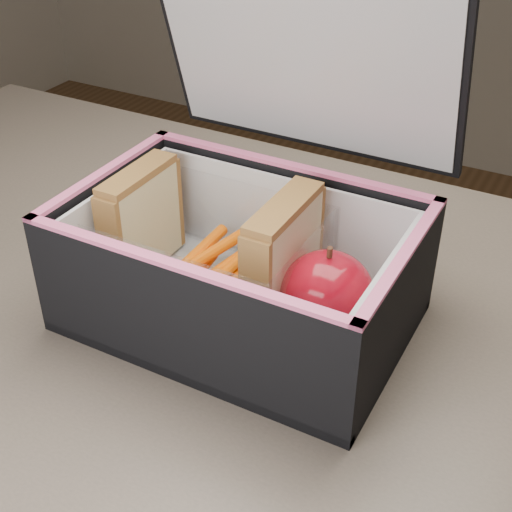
{
  "coord_description": "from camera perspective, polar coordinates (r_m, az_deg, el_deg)",
  "views": [
    {
      "loc": [
        0.27,
        -0.38,
        1.16
      ],
      "look_at": [
        0.03,
        0.07,
        0.81
      ],
      "focal_mm": 50.0,
      "sensor_mm": 36.0,
      "label": 1
    }
  ],
  "objects": [
    {
      "name": "red_apple",
      "position": [
        0.58,
        5.69,
        -3.04
      ],
      "size": [
        0.1,
        0.1,
        0.08
      ],
      "rotation": [
        0.0,
        0.0,
        0.4
      ],
      "color": "maroon",
      "rests_on": "paper_napkin"
    },
    {
      "name": "plastic_tub",
      "position": [
        0.64,
        -3.73,
        0.21
      ],
      "size": [
        0.19,
        0.14,
        0.08
      ],
      "primitive_type": null,
      "color": "white",
      "rests_on": "lunch_bag"
    },
    {
      "name": "kitchen_table",
      "position": [
        0.68,
        -4.97,
        -13.03
      ],
      "size": [
        1.2,
        0.8,
        0.75
      ],
      "color": "brown",
      "rests_on": "ground"
    },
    {
      "name": "sandwich_right",
      "position": [
        0.6,
        2.18,
        -0.25
      ],
      "size": [
        0.03,
        0.1,
        0.11
      ],
      "color": "beige",
      "rests_on": "plastic_tub"
    },
    {
      "name": "paper_napkin",
      "position": [
        0.61,
        5.98,
        -5.85
      ],
      "size": [
        0.09,
        0.09,
        0.01
      ],
      "primitive_type": "cube",
      "rotation": [
        0.0,
        0.0,
        0.12
      ],
      "color": "white",
      "rests_on": "lunch_bag"
    },
    {
      "name": "lunch_bag",
      "position": [
        0.62,
        -1.07,
        -0.1
      ],
      "size": [
        0.29,
        0.25,
        0.29
      ],
      "color": "black",
      "rests_on": "kitchen_table"
    },
    {
      "name": "carrot_sticks",
      "position": [
        0.65,
        -3.5,
        -1.54
      ],
      "size": [
        0.05,
        0.13,
        0.03
      ],
      "color": "#FC7000",
      "rests_on": "plastic_tub"
    },
    {
      "name": "sandwich_left",
      "position": [
        0.67,
        -9.14,
        2.89
      ],
      "size": [
        0.03,
        0.09,
        0.1
      ],
      "color": "beige",
      "rests_on": "plastic_tub"
    }
  ]
}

